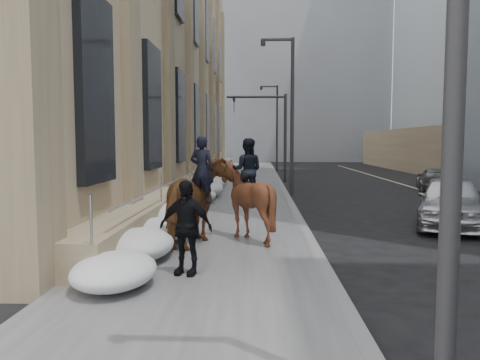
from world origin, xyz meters
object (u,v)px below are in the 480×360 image
Objects in this scene: mounted_horse_left at (199,200)px; car_grey at (436,180)px; mounted_horse_right at (247,197)px; pedestrian at (186,227)px; car_silver at (451,201)px.

mounted_horse_left reaches higher than car_grey.
mounted_horse_left is 1.05× the size of mounted_horse_right.
pedestrian is (0.07, -2.63, -0.22)m from mounted_horse_left.
car_grey is at bearing 92.86° from car_silver.
mounted_horse_right is at bearing -134.40° from mounted_horse_left.
mounted_horse_right is at bearing -136.10° from car_silver.
mounted_horse_left is 1.42m from mounted_horse_right.
mounted_horse_right is 3.58m from pedestrian.
mounted_horse_left is at bearing 38.89° from mounted_horse_right.
mounted_horse_left is 0.58× the size of car_silver.
car_grey is (11.19, 17.04, -0.41)m from pedestrian.
pedestrian is at bearing -120.19° from car_silver.
car_silver is (6.52, 2.76, -0.44)m from mounted_horse_right.
car_silver is (7.71, 3.53, -0.45)m from mounted_horse_left.
mounted_horse_left is at bearing -134.46° from car_silver.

